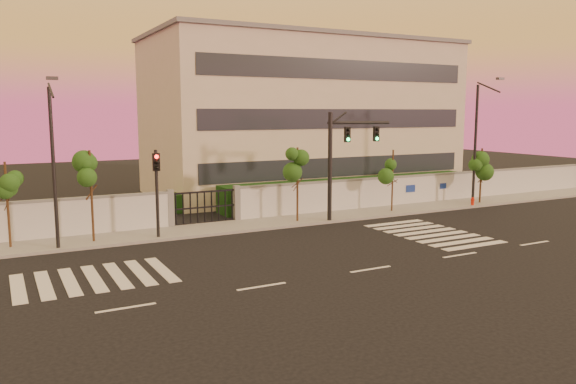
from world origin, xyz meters
The scene contains 16 objects.
ground centered at (0.00, 0.00, 0.00)m, with size 120.00×120.00×0.00m, color black.
sidewalk centered at (0.00, 10.50, 0.07)m, with size 60.00×3.00×0.15m, color gray.
perimeter_wall centered at (0.10, 12.00, 1.07)m, with size 60.00×0.36×2.20m.
hedge_row centered at (1.17, 14.74, 0.82)m, with size 41.00×4.25×1.80m.
institutional_building centered at (9.00, 21.99, 6.16)m, with size 24.40×12.40×12.25m.
road_markings centered at (-1.58, 3.76, 0.01)m, with size 57.00×7.62×0.02m.
street_tree_b centered at (-13.12, 10.69, 3.09)m, with size 1.39×1.10×4.20m.
street_tree_c centered at (-9.43, 10.13, 3.42)m, with size 1.43×1.14×4.65m.
street_tree_d centered at (2.02, 10.00, 3.29)m, with size 1.47×1.17×4.46m.
street_tree_e centered at (9.08, 10.15, 3.01)m, with size 1.30×1.04×4.09m.
street_tree_f centered at (16.69, 9.93, 2.93)m, with size 1.57×1.25×3.97m.
traffic_signal_main centered at (4.60, 9.29, 4.10)m, with size 4.08×0.83×6.48m.
traffic_signal_secondary centered at (-6.36, 9.54, 2.92)m, with size 0.36×0.34×4.61m.
streetlight_west centered at (-11.16, 9.29, 4.31)m, with size 0.48×1.92×7.98m.
streetlight_east centered at (15.99, 9.74, 4.71)m, with size 0.52×2.10×8.72m.
fire_hydrant centered at (15.33, 9.29, 0.35)m, with size 0.28×0.27×0.71m.
Camera 1 is at (-13.58, -18.42, 6.48)m, focal length 35.00 mm.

